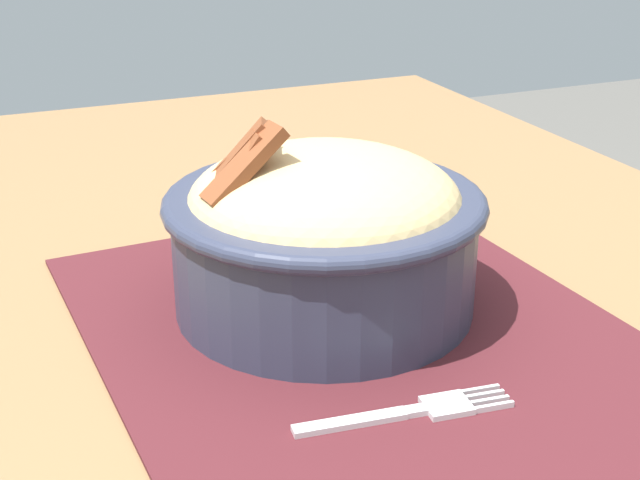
# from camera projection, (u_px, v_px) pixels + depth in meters

# --- Properties ---
(table) EXTENTS (1.31, 0.82, 0.73)m
(table) POSITION_uv_depth(u_px,v_px,m) (340.00, 413.00, 0.63)
(table) COLOR olive
(table) RESTS_ON ground_plane
(placemat) EXTENTS (0.44, 0.35, 0.00)m
(placemat) POSITION_uv_depth(u_px,v_px,m) (363.00, 336.00, 0.59)
(placemat) COLOR #47191E
(placemat) RESTS_ON table
(bowl) EXTENTS (0.22, 0.22, 0.13)m
(bowl) POSITION_uv_depth(u_px,v_px,m) (319.00, 229.00, 0.60)
(bowl) COLOR #2D3347
(bowl) RESTS_ON placemat
(fork) EXTENTS (0.03, 0.13, 0.00)m
(fork) POSITION_uv_depth(u_px,v_px,m) (414.00, 411.00, 0.51)
(fork) COLOR silver
(fork) RESTS_ON placemat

